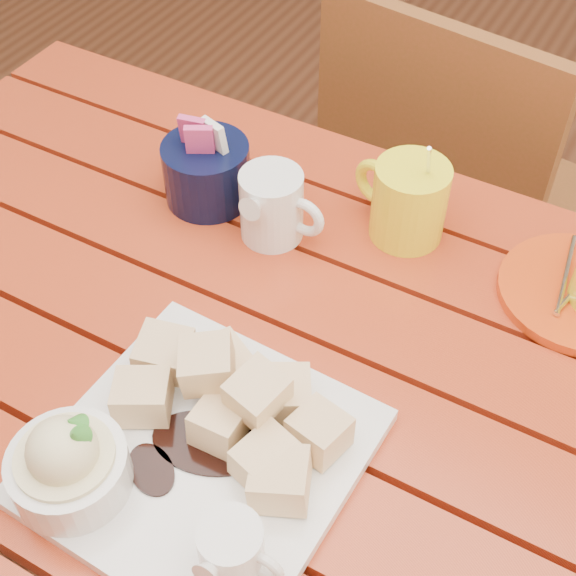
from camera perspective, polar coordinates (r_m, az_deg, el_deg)
The scene contains 6 objects.
table at distance 0.93m, azimuth -2.33°, elevation -9.19°, with size 1.20×0.79×0.75m.
dessert_plate at distance 0.76m, azimuth -7.98°, elevation -11.27°, with size 0.28×0.28×0.11m.
coffee_mug_left at distance 0.95m, azimuth 8.50°, elevation 6.24°, with size 0.12×0.09×0.15m.
cream_pitcher at distance 0.94m, azimuth -1.09°, elevation 5.91°, with size 0.11×0.09×0.09m.
sugar_caddy at distance 1.00m, azimuth -5.80°, elevation 8.28°, with size 0.11×0.11×0.12m.
chair_far at distance 1.48m, azimuth 11.12°, elevation 6.69°, with size 0.46×0.46×0.86m.
Camera 1 is at (0.28, -0.43, 1.42)m, focal length 50.00 mm.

